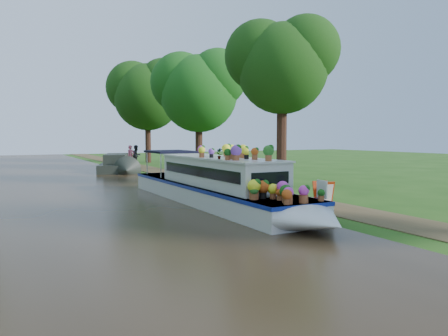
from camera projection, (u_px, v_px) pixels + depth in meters
ground at (250, 197)px, 19.07m from camera, size 100.00×100.00×0.00m
canal_water at (113, 208)px, 16.25m from camera, size 10.00×100.00×0.02m
towpath at (273, 195)px, 19.64m from camera, size 2.20×100.00×0.03m
plant_boat at (219, 184)px, 16.74m from camera, size 2.29×13.52×2.25m
tree_near_overhang at (281, 62)px, 23.06m from camera, size 5.52×5.28×8.99m
tree_near_mid at (198, 87)px, 33.96m from camera, size 6.90×6.60×9.40m
tree_near_far at (147, 92)px, 43.36m from camera, size 7.59×7.26×10.30m
second_boat at (116, 165)px, 32.47m from camera, size 3.79×7.23×1.32m
sandwich_board at (324, 196)px, 15.94m from camera, size 0.66×0.58×1.01m
pedestrian_pink at (131, 156)px, 36.91m from camera, size 0.79×0.64×1.85m
pedestrian_dark at (137, 156)px, 38.38m from camera, size 1.11×1.02×1.83m
verge_plant at (204, 183)px, 22.84m from camera, size 0.53×0.50×0.48m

